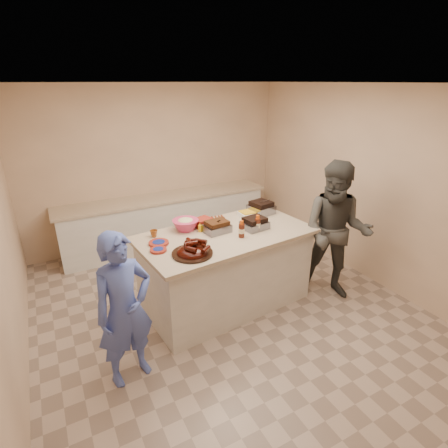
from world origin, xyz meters
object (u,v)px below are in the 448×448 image
plastic_cup (154,237)px  guest_gray (328,293)px  coleslaw_bowl (186,230)px  island (226,302)px  mustard_bottle (200,232)px  bbq_bottle_b (257,231)px  roasting_pan (261,213)px  guest_blue (133,374)px  rib_platter (192,254)px  bbq_bottle_a (241,237)px

plastic_cup → guest_gray: size_ratio=0.05×
coleslaw_bowl → plastic_cup: coleslaw_bowl is taller
island → mustard_bottle: bearing=139.5°
bbq_bottle_b → guest_gray: (0.99, -0.33, -1.00)m
roasting_pan → guest_blue: size_ratio=0.19×
coleslaw_bowl → guest_gray: coleslaw_bowl is taller
guest_blue → island: bearing=10.7°
mustard_bottle → island: bearing=-35.0°
coleslaw_bowl → plastic_cup: bearing=-177.6°
rib_platter → roasting_pan: rib_platter is taller
island → coleslaw_bowl: 1.12m
island → guest_blue: 1.54m
coleslaw_bowl → bbq_bottle_b: (0.76, -0.46, 0.00)m
rib_platter → plastic_cup: (-0.22, 0.63, 0.00)m
island → guest_gray: (1.35, -0.47, 0.00)m
roasting_pan → bbq_bottle_a: (-0.65, -0.56, 0.00)m
mustard_bottle → rib_platter: bearing=-122.0°
island → guest_gray: island is taller
coleslaw_bowl → guest_blue: 1.72m
bbq_bottle_b → guest_blue: (-1.77, -0.50, -1.00)m
plastic_cup → guest_gray: (2.16, -0.77, -1.00)m
guest_gray → coleslaw_bowl: bearing=-155.0°
coleslaw_bowl → island: bearing=-39.1°
roasting_pan → guest_gray: (0.60, -0.83, -1.00)m
rib_platter → coleslaw_bowl: 0.67m
rib_platter → island: bearing=29.3°
plastic_cup → guest_gray: bearing=-19.6°
bbq_bottle_b → mustard_bottle: bearing=152.9°
roasting_pan → coleslaw_bowl: (-1.15, -0.05, 0.00)m
mustard_bottle → plastic_cup: size_ratio=1.25×
rib_platter → guest_blue: rib_platter is taller
island → bbq_bottle_b: (0.36, -0.14, 1.00)m
roasting_pan → coleslaw_bowl: size_ratio=0.92×
mustard_bottle → guest_gray: size_ratio=0.06×
guest_blue → guest_gray: (2.76, 0.17, 0.00)m
roasting_pan → guest_blue: bearing=-165.8°
guest_blue → coleslaw_bowl: bearing=29.8°
plastic_cup → bbq_bottle_b: bearing=-20.6°
roasting_pan → coleslaw_bowl: 1.15m
island → plastic_cup: plastic_cup is taller
roasting_pan → plastic_cup: (-1.56, -0.06, 0.00)m
coleslaw_bowl → guest_gray: 2.16m
guest_gray → island: bearing=-149.8°
mustard_bottle → guest_blue: mustard_bottle is taller
bbq_bottle_a → guest_gray: bbq_bottle_a is taller
island → rib_platter: rib_platter is taller
coleslaw_bowl → plastic_cup: size_ratio=3.62×
rib_platter → mustard_bottle: 0.60m
island → roasting_pan: (0.75, 0.37, 1.00)m
plastic_cup → coleslaw_bowl: bearing=2.4°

